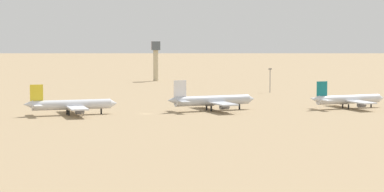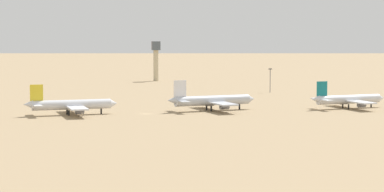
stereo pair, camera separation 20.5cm
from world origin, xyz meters
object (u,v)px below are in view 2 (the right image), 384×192
(control_tower, at_px, (156,57))
(parked_jet_yellow_2, at_px, (71,105))
(parked_jet_white_3, at_px, (211,100))
(light_pole_west, at_px, (270,78))
(parked_jet_teal_4, at_px, (348,99))

(control_tower, bearing_deg, parked_jet_yellow_2, -106.84)
(parked_jet_yellow_2, distance_m, parked_jet_white_3, 57.36)
(parked_jet_white_3, bearing_deg, light_pole_west, 47.81)
(parked_jet_yellow_2, bearing_deg, control_tower, 65.40)
(parked_jet_yellow_2, height_order, parked_jet_teal_4, parked_jet_yellow_2)
(parked_jet_yellow_2, bearing_deg, parked_jet_white_3, -1.64)
(parked_jet_yellow_2, relative_size, light_pole_west, 2.94)
(parked_jet_white_3, xyz_separation_m, control_tower, (-0.99, 179.04, 10.80))
(control_tower, bearing_deg, parked_jet_white_3, -89.68)
(parked_jet_white_3, relative_size, control_tower, 1.55)
(parked_jet_teal_4, height_order, light_pole_west, light_pole_west)
(control_tower, relative_size, light_pole_west, 1.98)
(parked_jet_white_3, bearing_deg, parked_jet_teal_4, -13.23)
(parked_jet_white_3, height_order, parked_jet_teal_4, parked_jet_white_3)
(light_pole_west, bearing_deg, parked_jet_yellow_2, -139.69)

